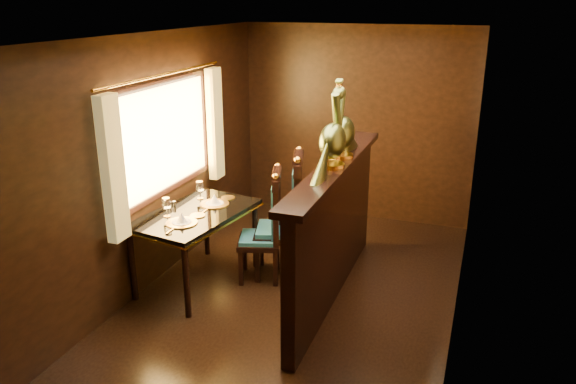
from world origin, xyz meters
name	(u,v)px	position (x,y,z in m)	size (l,w,h in m)	color
ground	(291,303)	(0.00, 0.00, 0.00)	(5.00, 5.00, 0.00)	black
room_shell	(283,143)	(-0.09, 0.02, 1.58)	(3.04, 5.04, 2.52)	black
partition	(333,228)	(0.32, 0.30, 0.71)	(0.26, 2.70, 1.36)	black
dining_table	(195,219)	(-1.05, 0.09, 0.71)	(1.00, 1.43, 0.98)	black
chair_left	(270,222)	(-0.38, 0.43, 0.63)	(0.55, 0.56, 1.21)	black
chair_right	(290,212)	(-0.22, 0.57, 0.71)	(0.61, 0.63, 1.36)	black
peacock_left	(333,125)	(0.33, 0.17, 1.74)	(0.24, 0.65, 0.77)	#1B5333
peacock_right	(343,118)	(0.33, 0.51, 1.74)	(0.24, 0.64, 0.76)	#1B5333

